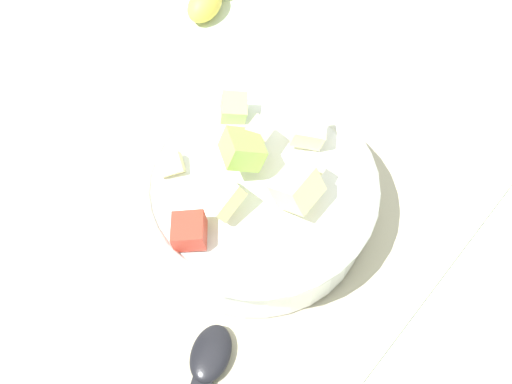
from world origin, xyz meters
TOP-DOWN VIEW (x-y plane):
  - ground_plane at (0.00, 0.00)m, footprint 2.40×2.40m
  - placemat at (0.00, 0.00)m, footprint 0.44×0.35m
  - salad_bowl at (0.01, -0.01)m, footprint 0.23×0.23m

SIDE VIEW (x-z plane):
  - ground_plane at x=0.00m, z-range 0.00..0.00m
  - placemat at x=0.00m, z-range 0.00..0.01m
  - salad_bowl at x=0.01m, z-range -0.01..0.10m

